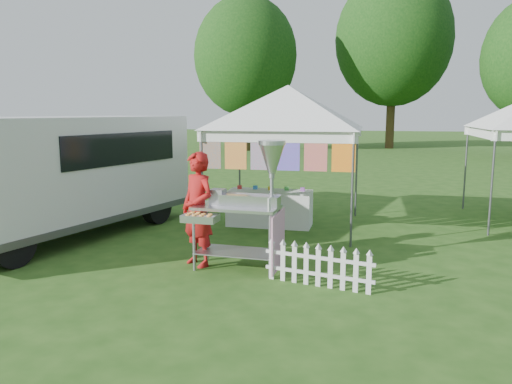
# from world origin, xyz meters

# --- Properties ---
(ground) EXTENTS (120.00, 120.00, 0.00)m
(ground) POSITION_xyz_m (0.00, 0.00, 0.00)
(ground) COLOR #264F16
(ground) RESTS_ON ground
(canopy_main) EXTENTS (4.24, 4.24, 3.45)m
(canopy_main) POSITION_xyz_m (0.00, 3.49, 2.99)
(canopy_main) COLOR #59595E
(canopy_main) RESTS_ON ground
(tree_left) EXTENTS (6.40, 6.40, 9.53)m
(tree_left) POSITION_xyz_m (-6.00, 24.00, 5.83)
(tree_left) COLOR #3E2C16
(tree_left) RESTS_ON ground
(tree_mid) EXTENTS (7.60, 7.60, 11.52)m
(tree_mid) POSITION_xyz_m (3.00, 28.00, 7.14)
(tree_mid) COLOR #3E2C16
(tree_mid) RESTS_ON ground
(donut_cart) EXTENTS (1.50, 0.95, 2.03)m
(donut_cart) POSITION_xyz_m (-0.07, 0.38, 1.19)
(donut_cart) COLOR gray
(donut_cart) RESTS_ON ground
(vendor) EXTENTS (0.80, 0.74, 1.83)m
(vendor) POSITION_xyz_m (-0.94, 0.45, 0.92)
(vendor) COLOR #A81514
(vendor) RESTS_ON ground
(cargo_van) EXTENTS (3.65, 6.05, 2.35)m
(cargo_van) POSITION_xyz_m (-4.22, 1.79, 1.27)
(cargo_van) COLOR silver
(cargo_van) RESTS_ON ground
(picket_fence) EXTENTS (1.58, 0.39, 0.56)m
(picket_fence) POSITION_xyz_m (1.05, -0.14, 0.29)
(picket_fence) COLOR silver
(picket_fence) RESTS_ON ground
(display_table) EXTENTS (1.80, 0.70, 0.77)m
(display_table) POSITION_xyz_m (-0.37, 3.46, 0.38)
(display_table) COLOR white
(display_table) RESTS_ON ground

